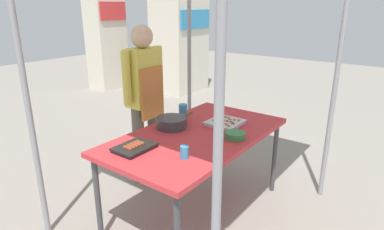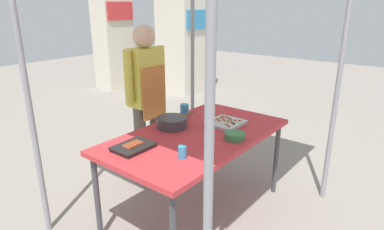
{
  "view_description": "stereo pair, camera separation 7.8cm",
  "coord_description": "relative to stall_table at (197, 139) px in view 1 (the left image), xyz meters",
  "views": [
    {
      "loc": [
        -2.05,
        -1.49,
        1.76
      ],
      "look_at": [
        0.0,
        0.05,
        0.9
      ],
      "focal_mm": 31.0,
      "sensor_mm": 36.0,
      "label": 1
    },
    {
      "loc": [
        -2.01,
        -1.55,
        1.76
      ],
      "look_at": [
        0.0,
        0.05,
        0.9
      ],
      "focal_mm": 31.0,
      "sensor_mm": 36.0,
      "label": 2
    }
  ],
  "objects": [
    {
      "name": "ground_plane",
      "position": [
        0.0,
        0.0,
        -0.7
      ],
      "size": [
        18.0,
        18.0,
        0.0
      ],
      "primitive_type": "plane",
      "color": "gray"
    },
    {
      "name": "stall_table",
      "position": [
        0.0,
        0.0,
        0.0
      ],
      "size": [
        1.6,
        0.9,
        0.75
      ],
      "color": "#C63338",
      "rests_on": "ground"
    },
    {
      "name": "tray_grilled_sausages",
      "position": [
        -0.53,
        0.17,
        0.07
      ],
      "size": [
        0.29,
        0.22,
        0.05
      ],
      "color": "black",
      "rests_on": "stall_table"
    },
    {
      "name": "tray_meat_skewers",
      "position": [
        0.32,
        -0.07,
        0.07
      ],
      "size": [
        0.3,
        0.28,
        0.04
      ],
      "color": "silver",
      "rests_on": "stall_table"
    },
    {
      "name": "cooking_wok",
      "position": [
        -0.02,
        0.25,
        0.1
      ],
      "size": [
        0.42,
        0.26,
        0.09
      ],
      "color": "#38383A",
      "rests_on": "stall_table"
    },
    {
      "name": "condiment_bowl",
      "position": [
        0.09,
        -0.3,
        0.08
      ],
      "size": [
        0.16,
        0.16,
        0.05
      ],
      "primitive_type": "cylinder",
      "color": "#33723F",
      "rests_on": "stall_table"
    },
    {
      "name": "drink_cup_near_edge",
      "position": [
        -0.42,
        -0.2,
        0.1
      ],
      "size": [
        0.06,
        0.06,
        0.09
      ],
      "primitive_type": "cylinder",
      "color": "#338CBF",
      "rests_on": "stall_table"
    },
    {
      "name": "drink_cup_by_wok",
      "position": [
        0.31,
        0.39,
        0.11
      ],
      "size": [
        0.08,
        0.08,
        0.11
      ],
      "primitive_type": "cylinder",
      "color": "#338CBF",
      "rests_on": "stall_table"
    },
    {
      "name": "vendor_woman",
      "position": [
        0.21,
        0.8,
        0.24
      ],
      "size": [
        0.52,
        0.23,
        1.58
      ],
      "rotation": [
        0.0,
        0.0,
        3.14
      ],
      "color": "#595147",
      "rests_on": "ground"
    },
    {
      "name": "neighbor_stall_left",
      "position": [
        3.37,
        2.9,
        0.23
      ],
      "size": [
        1.02,
        0.81,
        1.85
      ],
      "color": "beige",
      "rests_on": "ground"
    },
    {
      "name": "neighbor_stall_right",
      "position": [
        2.64,
        4.32,
        0.32
      ],
      "size": [
        0.73,
        0.56,
        2.03
      ],
      "color": "beige",
      "rests_on": "ground"
    }
  ]
}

